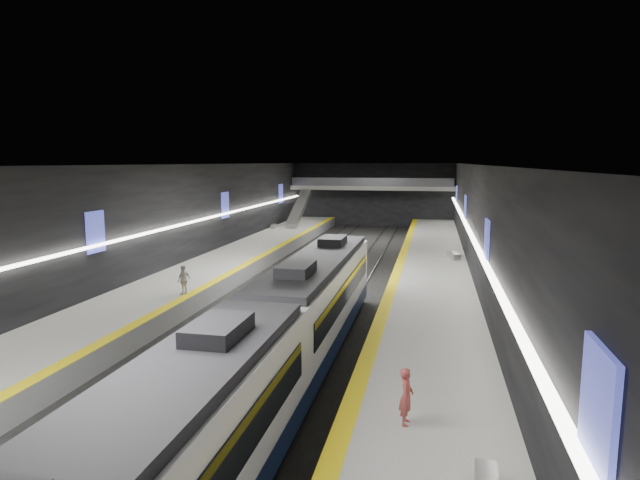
% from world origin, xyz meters
% --- Properties ---
extents(ground, '(70.00, 70.00, 0.00)m').
position_xyz_m(ground, '(0.00, 0.00, 0.00)').
color(ground, black).
rests_on(ground, ground).
extents(ceiling, '(20.00, 70.00, 0.04)m').
position_xyz_m(ceiling, '(0.00, 0.00, 8.00)').
color(ceiling, beige).
rests_on(ceiling, wall_left).
extents(wall_left, '(0.04, 70.00, 8.00)m').
position_xyz_m(wall_left, '(-10.00, 0.00, 4.00)').
color(wall_left, black).
rests_on(wall_left, ground).
extents(wall_right, '(0.04, 70.00, 8.00)m').
position_xyz_m(wall_right, '(10.00, 0.00, 4.00)').
color(wall_right, black).
rests_on(wall_right, ground).
extents(wall_back, '(20.00, 0.04, 8.00)m').
position_xyz_m(wall_back, '(0.00, 35.00, 4.00)').
color(wall_back, black).
rests_on(wall_back, ground).
extents(platform_left, '(5.00, 70.00, 1.00)m').
position_xyz_m(platform_left, '(-7.50, 0.00, 0.50)').
color(platform_left, slate).
rests_on(platform_left, ground).
extents(tile_surface_left, '(5.00, 70.00, 0.02)m').
position_xyz_m(tile_surface_left, '(-7.50, 0.00, 1.01)').
color(tile_surface_left, '#9F9F9A').
rests_on(tile_surface_left, platform_left).
extents(tactile_strip_left, '(0.60, 70.00, 0.02)m').
position_xyz_m(tactile_strip_left, '(-5.30, 0.00, 1.02)').
color(tactile_strip_left, yellow).
rests_on(tactile_strip_left, platform_left).
extents(platform_right, '(5.00, 70.00, 1.00)m').
position_xyz_m(platform_right, '(7.50, 0.00, 0.50)').
color(platform_right, slate).
rests_on(platform_right, ground).
extents(tile_surface_right, '(5.00, 70.00, 0.02)m').
position_xyz_m(tile_surface_right, '(7.50, 0.00, 1.01)').
color(tile_surface_right, '#9F9F9A').
rests_on(tile_surface_right, platform_right).
extents(tactile_strip_right, '(0.60, 70.00, 0.02)m').
position_xyz_m(tactile_strip_right, '(5.30, 0.00, 1.02)').
color(tactile_strip_right, yellow).
rests_on(tactile_strip_right, platform_right).
extents(rails, '(6.52, 70.00, 0.12)m').
position_xyz_m(rails, '(-0.00, 0.00, 0.06)').
color(rails, gray).
rests_on(rails, ground).
extents(train, '(2.69, 30.05, 3.60)m').
position_xyz_m(train, '(2.50, -17.42, 2.20)').
color(train, '#0F1B38').
rests_on(train, ground).
extents(ad_posters, '(19.94, 53.50, 2.20)m').
position_xyz_m(ad_posters, '(-0.00, 1.00, 4.50)').
color(ad_posters, '#454CCF').
rests_on(ad_posters, wall_left).
extents(cove_light_left, '(0.25, 68.60, 0.12)m').
position_xyz_m(cove_light_left, '(-9.80, 0.00, 3.80)').
color(cove_light_left, white).
rests_on(cove_light_left, wall_left).
extents(cove_light_right, '(0.25, 68.60, 0.12)m').
position_xyz_m(cove_light_right, '(9.80, 0.00, 3.80)').
color(cove_light_right, white).
rests_on(cove_light_right, wall_right).
extents(mezzanine_bridge, '(20.00, 3.00, 1.50)m').
position_xyz_m(mezzanine_bridge, '(0.00, 32.93, 5.04)').
color(mezzanine_bridge, gray).
rests_on(mezzanine_bridge, wall_left).
extents(escalator, '(1.20, 7.50, 3.92)m').
position_xyz_m(escalator, '(-7.50, 26.00, 2.90)').
color(escalator, '#99999E').
rests_on(escalator, platform_left).
extents(bench_left_far, '(0.68, 1.69, 0.40)m').
position_xyz_m(bench_left_far, '(-9.50, 22.54, 1.20)').
color(bench_left_far, '#99999E').
rests_on(bench_left_far, platform_left).
extents(bench_right_far, '(0.97, 1.96, 0.46)m').
position_xyz_m(bench_right_far, '(9.11, 7.71, 1.23)').
color(bench_right_far, '#99999E').
rests_on(bench_right_far, platform_right).
extents(passenger_right_a, '(0.40, 0.60, 1.60)m').
position_xyz_m(passenger_right_a, '(6.96, -18.85, 1.80)').
color(passenger_right_a, '#B54843').
rests_on(passenger_right_a, platform_right).
extents(passenger_left_a, '(0.62, 1.02, 1.62)m').
position_xyz_m(passenger_left_a, '(-5.62, -6.69, 1.81)').
color(passenger_left_a, silver).
rests_on(passenger_left_a, platform_left).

